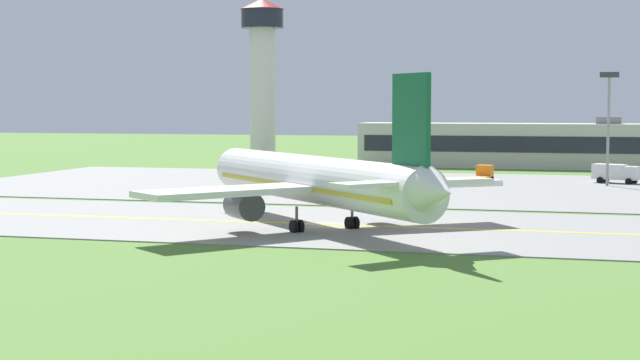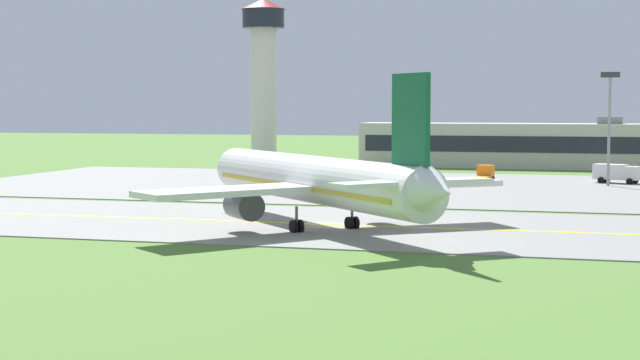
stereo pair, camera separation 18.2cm
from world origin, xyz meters
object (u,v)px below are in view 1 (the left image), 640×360
Objects in this scene: airplane_lead at (316,181)px; apron_light_mast at (609,114)px; service_truck_baggage at (482,175)px; service_truck_fuel at (615,172)px; control_tower at (262,66)px.

apron_light_mast is at bearing 65.17° from airplane_lead.
airplane_lead reaches higher than service_truck_baggage.
service_truck_fuel is 0.22× the size of control_tower.
control_tower is (-32.51, 81.97, 13.02)m from airplane_lead.
service_truck_fuel is 64.87m from control_tower.
airplane_lead is at bearing -68.37° from control_tower.
service_truck_fuel is 9.21m from apron_light_mast.
control_tower is (-57.92, 24.67, 15.62)m from service_truck_fuel.
service_truck_baggage is at bearing -166.93° from service_truck_fuel.
service_truck_fuel is 0.43× the size of apron_light_mast.
airplane_lead is at bearing -113.92° from service_truck_fuel.
service_truck_baggage is 1.05× the size of service_truck_fuel.
service_truck_fuel is at bearing 13.07° from service_truck_baggage.
airplane_lead is 54.03m from service_truck_baggage.
airplane_lead is 4.80× the size of service_truck_baggage.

